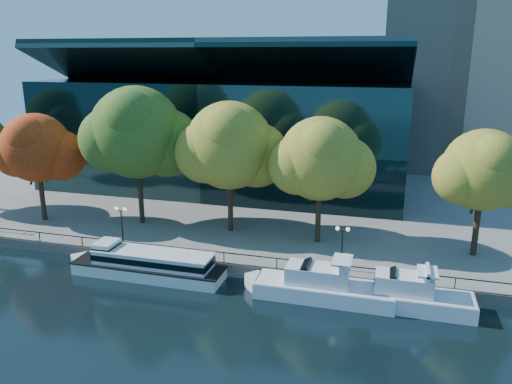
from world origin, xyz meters
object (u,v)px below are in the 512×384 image
(tree_1, at_px, (37,149))
(tree_2, at_px, (138,135))
(tour_boat, at_px, (145,263))
(tree_3, at_px, (231,147))
(lamp_1, at_px, (121,217))
(tree_4, at_px, (322,161))
(lamp_2, at_px, (342,238))
(cruiser_near, at_px, (318,285))
(tree_5, at_px, (485,172))
(cruiser_far, at_px, (403,294))

(tree_1, height_order, tree_2, tree_2)
(tour_boat, height_order, tree_3, tree_3)
(tree_1, height_order, lamp_1, tree_1)
(tour_boat, distance_m, tree_2, 15.67)
(tour_boat, relative_size, lamp_1, 3.84)
(tree_4, distance_m, lamp_1, 20.57)
(tree_2, relative_size, lamp_1, 3.81)
(tour_boat, relative_size, tree_2, 1.01)
(tree_4, bearing_deg, lamp_2, -65.21)
(lamp_1, bearing_deg, cruiser_near, -10.97)
(cruiser_near, xyz_separation_m, tree_3, (-11.08, 10.97, 9.04))
(tree_5, bearing_deg, lamp_2, -150.38)
(cruiser_near, distance_m, tree_5, 18.99)
(lamp_1, height_order, lamp_2, same)
(lamp_2, bearing_deg, lamp_1, 180.00)
(cruiser_near, xyz_separation_m, cruiser_far, (6.77, 0.17, 0.01))
(tree_2, xyz_separation_m, lamp_1, (1.34, -6.84, -7.14))
(tour_boat, xyz_separation_m, tree_3, (4.79, 10.92, 8.93))
(tree_5, height_order, lamp_1, tree_5)
(cruiser_far, relative_size, tree_3, 0.79)
(tree_1, bearing_deg, cruiser_near, -14.69)
(cruiser_far, xyz_separation_m, tree_2, (-28.39, 10.60, 9.97))
(cruiser_far, distance_m, lamp_2, 7.12)
(tree_2, xyz_separation_m, lamp_2, (23.05, -6.84, -7.14))
(tree_3, bearing_deg, tree_2, -178.91)
(tree_2, bearing_deg, lamp_2, -16.52)
(cruiser_far, height_order, tree_4, tree_4)
(tree_5, bearing_deg, cruiser_far, -122.18)
(tree_4, relative_size, lamp_1, 3.18)
(tree_2, distance_m, tree_3, 10.58)
(tree_1, distance_m, tree_5, 46.56)
(tour_boat, height_order, tree_2, tree_2)
(cruiser_near, distance_m, tree_4, 13.30)
(tree_3, distance_m, lamp_1, 13.14)
(cruiser_near, relative_size, tree_5, 1.05)
(cruiser_far, bearing_deg, tree_3, 148.83)
(cruiser_near, relative_size, tree_3, 0.90)
(cruiser_far, xyz_separation_m, tree_4, (-8.26, 10.09, 8.32))
(tour_boat, distance_m, lamp_1, 6.49)
(tour_boat, height_order, tree_1, tree_1)
(cruiser_near, bearing_deg, tree_3, 135.29)
(tree_1, bearing_deg, lamp_1, -20.32)
(lamp_1, bearing_deg, tree_5, 11.44)
(tour_boat, xyz_separation_m, cruiser_far, (22.64, 0.13, -0.10))
(lamp_2, bearing_deg, tree_4, 114.79)
(tree_4, xyz_separation_m, lamp_1, (-18.79, -6.33, -5.49))
(tree_3, height_order, tree_5, tree_3)
(lamp_2, bearing_deg, cruiser_far, -35.15)
(tour_boat, distance_m, tree_5, 32.19)
(cruiser_near, xyz_separation_m, lamp_2, (1.43, 3.93, 2.84))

